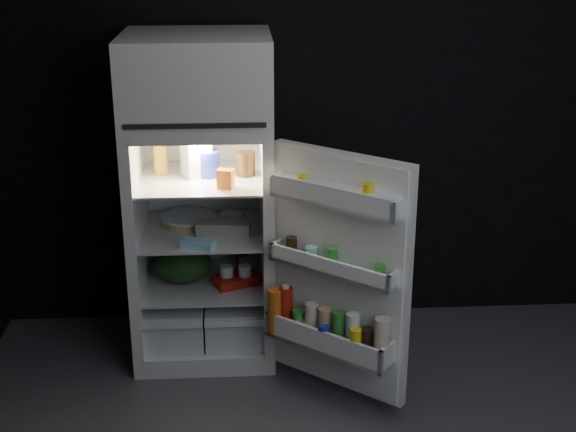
{
  "coord_description": "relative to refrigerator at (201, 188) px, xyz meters",
  "views": [
    {
      "loc": [
        -0.57,
        -2.82,
        2.3
      ],
      "look_at": [
        -0.33,
        1.0,
        0.9
      ],
      "focal_mm": 50.0,
      "sensor_mm": 36.0,
      "label": 1
    }
  ],
  "objects": [
    {
      "name": "flat_package",
      "position": [
        -0.01,
        -0.29,
        -0.21
      ],
      "size": [
        0.19,
        0.14,
        0.04
      ],
      "primitive_type": "cube",
      "rotation": [
        0.0,
        0.0,
        -0.35
      ],
      "color": "#99D4ED",
      "rests_on": "refrigerator"
    },
    {
      "name": "small_can_red",
      "position": [
        0.21,
        0.1,
        -0.48
      ],
      "size": [
        0.07,
        0.07,
        0.09
      ],
      "primitive_type": "cylinder",
      "rotation": [
        0.0,
        0.0,
        -0.09
      ],
      "color": "#A81A0E",
      "rests_on": "refrigerator"
    },
    {
      "name": "mayo_jar",
      "position": [
        0.04,
        -0.02,
        0.14
      ],
      "size": [
        0.16,
        0.16,
        0.14
      ],
      "primitive_type": "cylinder",
      "rotation": [
        0.0,
        0.0,
        -0.33
      ],
      "color": "navy",
      "rests_on": "refrigerator"
    },
    {
      "name": "yogurt_tray",
      "position": [
        0.19,
        -0.11,
        -0.5
      ],
      "size": [
        0.29,
        0.22,
        0.05
      ],
      "primitive_type": "cube",
      "rotation": [
        0.0,
        0.0,
        0.4
      ],
      "color": "#A81A0E",
      "rests_on": "refrigerator"
    },
    {
      "name": "produce_bag",
      "position": [
        -0.11,
        -0.04,
        -0.43
      ],
      "size": [
        0.33,
        0.28,
        0.2
      ],
      "primitive_type": "ellipsoid",
      "rotation": [
        0.0,
        0.0,
        -0.05
      ],
      "color": "#193815",
      "rests_on": "refrigerator"
    },
    {
      "name": "wall_back",
      "position": [
        0.78,
        0.38,
        0.39
      ],
      "size": [
        4.0,
        0.0,
        2.7
      ],
      "primitive_type": "cube",
      "color": "black",
      "rests_on": "ground"
    },
    {
      "name": "wrapped_pkg",
      "position": [
        0.16,
        0.08,
        -0.2
      ],
      "size": [
        0.14,
        0.13,
        0.05
      ],
      "primitive_type": "cube",
      "rotation": [
        0.0,
        0.0,
        -0.18
      ],
      "color": "beige",
      "rests_on": "refrigerator"
    },
    {
      "name": "small_carton",
      "position": [
        0.14,
        -0.23,
        0.12
      ],
      "size": [
        0.09,
        0.08,
        0.1
      ],
      "primitive_type": "cube",
      "rotation": [
        0.0,
        0.0,
        -0.29
      ],
      "color": "#CE6118",
      "rests_on": "refrigerator"
    },
    {
      "name": "refrigerator",
      "position": [
        0.0,
        0.0,
        0.0
      ],
      "size": [
        0.76,
        0.71,
        1.78
      ],
      "color": "white",
      "rests_on": "ground"
    },
    {
      "name": "small_can_silver",
      "position": [
        0.23,
        0.04,
        -0.48
      ],
      "size": [
        0.08,
        0.08,
        0.09
      ],
      "primitive_type": "cylinder",
      "rotation": [
        0.0,
        0.0,
        0.0
      ],
      "color": "silver",
      "rests_on": "refrigerator"
    },
    {
      "name": "jam_jar",
      "position": [
        0.24,
        -0.02,
        0.14
      ],
      "size": [
        0.1,
        0.1,
        0.13
      ],
      "primitive_type": "cylinder",
      "rotation": [
        0.0,
        0.0,
        0.0
      ],
      "color": "black",
      "rests_on": "refrigerator"
    },
    {
      "name": "amber_bottle",
      "position": [
        -0.21,
        0.03,
        0.18
      ],
      "size": [
        0.08,
        0.08,
        0.22
      ],
      "primitive_type": "cylinder",
      "rotation": [
        0.0,
        0.0,
        -0.03
      ],
      "color": "#BD821E",
      "rests_on": "refrigerator"
    },
    {
      "name": "egg_carton",
      "position": [
        0.12,
        -0.11,
        -0.19
      ],
      "size": [
        0.3,
        0.14,
        0.07
      ],
      "primitive_type": "cube",
      "rotation": [
        0.0,
        0.0,
        -0.13
      ],
      "color": "gray",
      "rests_on": "refrigerator"
    },
    {
      "name": "pie",
      "position": [
        -0.08,
        0.06,
        -0.21
      ],
      "size": [
        0.38,
        0.38,
        0.04
      ],
      "primitive_type": "cylinder",
      "rotation": [
        0.0,
        0.0,
        -0.43
      ],
      "color": "tan",
      "rests_on": "refrigerator"
    },
    {
      "name": "milk_jug",
      "position": [
        -0.02,
        -0.0,
        0.19
      ],
      "size": [
        0.18,
        0.18,
        0.24
      ],
      "primitive_type": "cube",
      "rotation": [
        0.0,
        0.0,
        0.42
      ],
      "color": "white",
      "rests_on": "refrigerator"
    },
    {
      "name": "fridge_door",
      "position": [
        0.66,
        -0.62,
        -0.28
      ],
      "size": [
        0.68,
        0.61,
        1.22
      ],
      "color": "white",
      "rests_on": "ground"
    }
  ]
}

